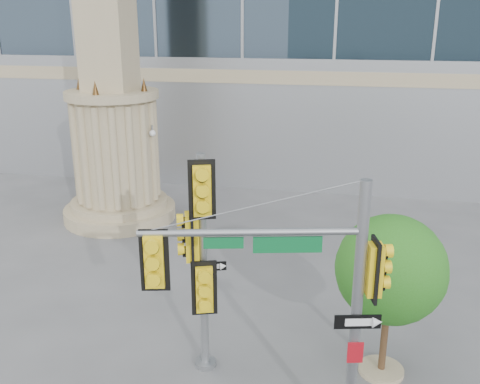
# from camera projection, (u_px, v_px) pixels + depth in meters

# --- Properties ---
(ground) EXTENTS (120.00, 120.00, 0.00)m
(ground) POSITION_uv_depth(u_px,v_px,m) (206.00, 375.00, 12.05)
(ground) COLOR #545456
(ground) RESTS_ON ground
(monument) EXTENTS (4.40, 4.40, 16.60)m
(monument) POSITION_uv_depth(u_px,v_px,m) (111.00, 79.00, 19.87)
(monument) COLOR tan
(monument) RESTS_ON ground
(main_signal_pole) EXTENTS (4.00, 1.27, 5.24)m
(main_signal_pole) POSITION_uv_depth(u_px,v_px,m) (302.00, 293.00, 9.02)
(main_signal_pole) COLOR slate
(main_signal_pole) RESTS_ON ground
(secondary_signal_pole) EXTENTS (0.95, 0.68, 5.06)m
(secondary_signal_pole) POSITION_uv_depth(u_px,v_px,m) (201.00, 250.00, 11.36)
(secondary_signal_pole) COLOR slate
(secondary_signal_pole) RESTS_ON ground
(street_tree) EXTENTS (2.42, 2.36, 3.77)m
(street_tree) POSITION_uv_depth(u_px,v_px,m) (392.00, 273.00, 11.40)
(street_tree) COLOR tan
(street_tree) RESTS_ON ground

